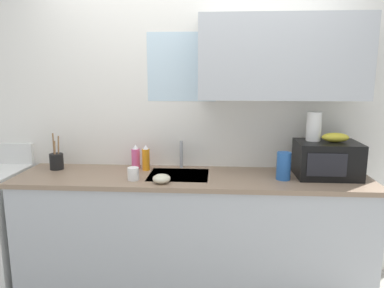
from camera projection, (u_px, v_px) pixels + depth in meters
The scene contains 12 objects.
kitchen_wall_assembly at pixel (212, 111), 3.00m from camera, with size 3.49×0.42×2.50m.
counter_unit at pixel (192, 229), 2.89m from camera, with size 2.72×0.63×0.90m.
sink_faucet at pixel (181, 154), 3.02m from camera, with size 0.03×0.03×0.23m, color #B2B5BA.
microwave at pixel (327, 159), 2.76m from camera, with size 0.46×0.35×0.27m.
banana_bunch at pixel (335, 137), 2.72m from camera, with size 0.20×0.11×0.07m, color gold.
paper_towel_roll at pixel (314, 126), 2.77m from camera, with size 0.11×0.11×0.22m, color white.
dish_soap_bottle_orange at pixel (146, 158), 2.95m from camera, with size 0.06×0.06×0.21m.
dish_soap_bottle_pink at pixel (136, 157), 3.01m from camera, with size 0.07×0.07×0.20m.
cereal_canister at pixel (284, 166), 2.69m from camera, with size 0.10×0.10×0.21m, color #2659A5.
mug_white at pixel (133, 174), 2.69m from camera, with size 0.08×0.08×0.10m, color white.
utensil_crock at pixel (57, 161), 2.98m from camera, with size 0.11×0.11×0.30m.
small_bowl at pixel (162, 179), 2.62m from camera, with size 0.13×0.13×0.07m, color beige.
Camera 1 is at (0.19, -2.70, 1.68)m, focal length 34.06 mm.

